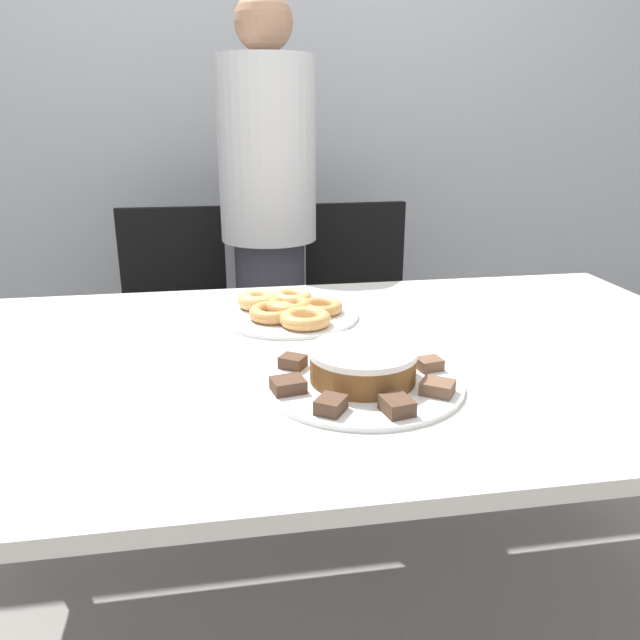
# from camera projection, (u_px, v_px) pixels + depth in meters

# --- Properties ---
(ground_plane) EXTENTS (12.00, 12.00, 0.00)m
(ground_plane) POSITION_uv_depth(u_px,v_px,m) (341.00, 620.00, 1.57)
(ground_plane) COLOR gray
(wall_back) EXTENTS (8.00, 0.05, 2.60)m
(wall_back) POSITION_uv_depth(u_px,v_px,m) (269.00, 91.00, 2.69)
(wall_back) COLOR #B2B7BC
(wall_back) RESTS_ON ground_plane
(table) EXTENTS (1.81, 1.09, 0.73)m
(table) POSITION_uv_depth(u_px,v_px,m) (344.00, 380.00, 1.36)
(table) COLOR silver
(table) RESTS_ON ground_plane
(person_standing) EXTENTS (0.34, 0.34, 1.59)m
(person_standing) POSITION_uv_depth(u_px,v_px,m) (269.00, 223.00, 2.23)
(person_standing) COLOR #383842
(person_standing) RESTS_ON ground_plane
(office_chair_left) EXTENTS (0.45, 0.45, 0.88)m
(office_chair_left) POSITION_uv_depth(u_px,v_px,m) (175.00, 338.00, 2.32)
(office_chair_left) COLOR black
(office_chair_left) RESTS_ON ground_plane
(office_chair_right) EXTENTS (0.45, 0.45, 0.88)m
(office_chair_right) POSITION_uv_depth(u_px,v_px,m) (363.00, 327.00, 2.44)
(office_chair_right) COLOR black
(office_chair_right) RESTS_ON ground_plane
(plate_cake) EXTENTS (0.38, 0.38, 0.01)m
(plate_cake) POSITION_uv_depth(u_px,v_px,m) (361.00, 382.00, 1.18)
(plate_cake) COLOR white
(plate_cake) RESTS_ON table
(plate_donuts) EXTENTS (0.35, 0.35, 0.01)m
(plate_donuts) POSITION_uv_depth(u_px,v_px,m) (289.00, 315.00, 1.56)
(plate_donuts) COLOR white
(plate_donuts) RESTS_ON table
(frosted_cake) EXTENTS (0.20, 0.20, 0.06)m
(frosted_cake) POSITION_uv_depth(u_px,v_px,m) (362.00, 364.00, 1.16)
(frosted_cake) COLOR brown
(frosted_cake) RESTS_ON plate_cake
(lamington_0) EXTENTS (0.06, 0.06, 0.02)m
(lamington_0) POSITION_uv_depth(u_px,v_px,m) (293.00, 362.00, 1.23)
(lamington_0) COLOR #513828
(lamington_0) RESTS_ON plate_cake
(lamington_1) EXTENTS (0.07, 0.06, 0.02)m
(lamington_1) POSITION_uv_depth(u_px,v_px,m) (288.00, 385.00, 1.12)
(lamington_1) COLOR #513828
(lamington_1) RESTS_ON plate_cake
(lamington_2) EXTENTS (0.06, 0.07, 0.03)m
(lamington_2) POSITION_uv_depth(u_px,v_px,m) (331.00, 405.00, 1.05)
(lamington_2) COLOR #513828
(lamington_2) RESTS_ON plate_cake
(lamington_3) EXTENTS (0.06, 0.06, 0.03)m
(lamington_3) POSITION_uv_depth(u_px,v_px,m) (397.00, 406.00, 1.04)
(lamington_3) COLOR #513828
(lamington_3) RESTS_ON plate_cake
(lamington_4) EXTENTS (0.07, 0.07, 0.02)m
(lamington_4) POSITION_uv_depth(u_px,v_px,m) (437.00, 387.00, 1.11)
(lamington_4) COLOR brown
(lamington_4) RESTS_ON plate_cake
(lamington_5) EXTENTS (0.05, 0.05, 0.02)m
(lamington_5) POSITION_uv_depth(u_px,v_px,m) (429.00, 364.00, 1.22)
(lamington_5) COLOR brown
(lamington_5) RESTS_ON plate_cake
(lamington_6) EXTENTS (0.06, 0.07, 0.03)m
(lamington_6) POSITION_uv_depth(u_px,v_px,m) (386.00, 348.00, 1.30)
(lamington_6) COLOR brown
(lamington_6) RESTS_ON plate_cake
(lamington_7) EXTENTS (0.06, 0.06, 0.02)m
(lamington_7) POSITION_uv_depth(u_px,v_px,m) (333.00, 349.00, 1.30)
(lamington_7) COLOR brown
(lamington_7) RESTS_ON plate_cake
(donut_0) EXTENTS (0.12, 0.12, 0.03)m
(donut_0) POSITION_uv_depth(u_px,v_px,m) (289.00, 306.00, 1.56)
(donut_0) COLOR #D18E4C
(donut_0) RESTS_ON plate_donuts
(donut_1) EXTENTS (0.11, 0.11, 0.04)m
(donut_1) POSITION_uv_depth(u_px,v_px,m) (258.00, 300.00, 1.60)
(donut_1) COLOR #E5AD66
(donut_1) RESTS_ON plate_donuts
(donut_2) EXTENTS (0.12, 0.12, 0.03)m
(donut_2) POSITION_uv_depth(u_px,v_px,m) (274.00, 312.00, 1.52)
(donut_2) COLOR #D18E4C
(donut_2) RESTS_ON plate_donuts
(donut_3) EXTENTS (0.12, 0.12, 0.03)m
(donut_3) POSITION_uv_depth(u_px,v_px,m) (305.00, 319.00, 1.47)
(donut_3) COLOR tan
(donut_3) RESTS_ON plate_donuts
(donut_4) EXTENTS (0.11, 0.11, 0.03)m
(donut_4) POSITION_uv_depth(u_px,v_px,m) (321.00, 307.00, 1.56)
(donut_4) COLOR #D18E4C
(donut_4) RESTS_ON plate_donuts
(donut_5) EXTENTS (0.11, 0.11, 0.04)m
(donut_5) POSITION_uv_depth(u_px,v_px,m) (291.00, 298.00, 1.62)
(donut_5) COLOR #E5AD66
(donut_5) RESTS_ON plate_donuts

